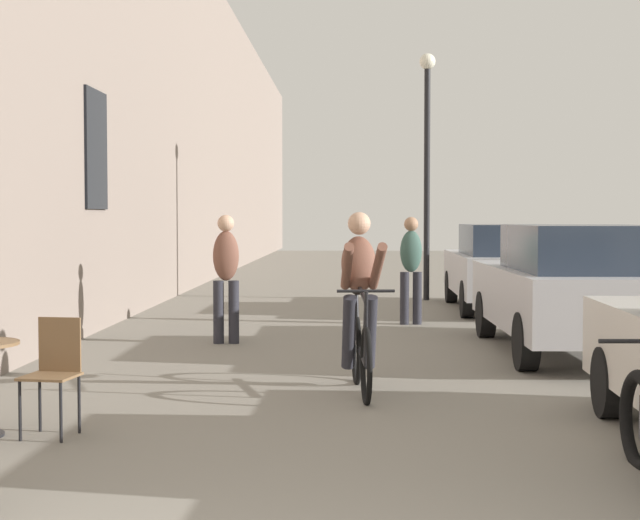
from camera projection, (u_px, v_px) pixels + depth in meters
building_facade_left at (135, 87)px, 17.38m from camera, size 0.54×68.00×8.02m
cafe_chair_mid_toward_wall at (54, 367)px, 7.33m from camera, size 0.43×0.43×0.89m
cyclist_on_bicycle at (360, 306)px, 9.21m from camera, size 0.52×1.76×1.74m
pedestrian_near at (226, 271)px, 12.62m from camera, size 0.36×0.27×1.69m
pedestrian_mid at (411, 264)px, 14.87m from camera, size 0.37×0.29×1.66m
street_lamp at (427, 144)px, 19.14m from camera, size 0.32×0.32×4.90m
parked_car_second at (574, 287)px, 11.68m from camera, size 1.90×4.43×1.57m
parked_car_third at (505, 266)px, 17.06m from camera, size 1.86×4.33×1.53m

